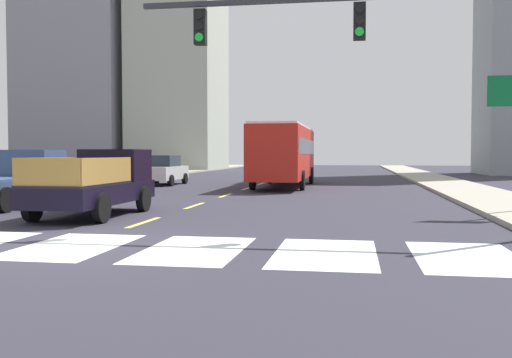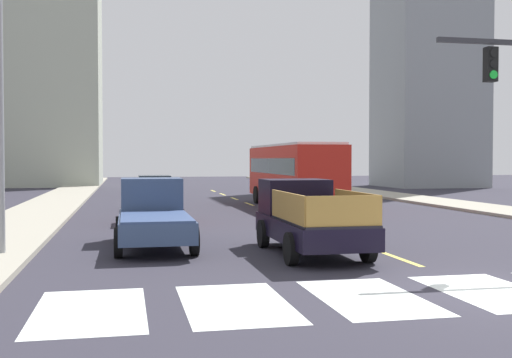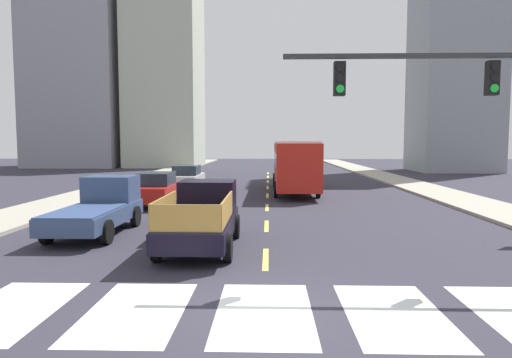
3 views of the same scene
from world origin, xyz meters
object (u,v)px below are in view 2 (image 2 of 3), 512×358
(pickup_stakebed, at_px, (307,218))
(city_bus, at_px, (293,170))
(pickup_dark, at_px, (153,215))
(sedan_mid, at_px, (154,192))
(sedan_far, at_px, (156,201))
(streetlight_left, at_px, (6,64))

(pickup_stakebed, relative_size, city_bus, 0.48)
(pickup_dark, distance_m, sedan_mid, 14.04)
(city_bus, bearing_deg, pickup_stakebed, -104.05)
(sedan_mid, height_order, sedan_far, same)
(pickup_dark, height_order, sedan_far, pickup_dark)
(sedan_mid, relative_size, sedan_far, 1.00)
(pickup_dark, xyz_separation_m, sedan_mid, (0.64, 14.02, -0.06))
(pickup_stakebed, distance_m, sedan_far, 9.64)
(pickup_dark, relative_size, sedan_mid, 1.18)
(sedan_mid, bearing_deg, streetlight_left, -107.23)
(pickup_dark, height_order, city_bus, city_bus)
(sedan_far, bearing_deg, pickup_stakebed, -65.42)
(sedan_mid, bearing_deg, pickup_dark, -94.05)
(pickup_stakebed, xyz_separation_m, sedan_far, (-3.67, 8.91, -0.08))
(sedan_mid, xyz_separation_m, streetlight_left, (-4.41, -15.55, 4.11))
(sedan_far, relative_size, streetlight_left, 0.49)
(pickup_dark, xyz_separation_m, streetlight_left, (-3.76, -1.53, 4.05))
(sedan_far, bearing_deg, pickup_dark, -91.13)
(sedan_mid, bearing_deg, pickup_stakebed, -79.40)
(pickup_dark, relative_size, streetlight_left, 0.58)
(sedan_far, xyz_separation_m, streetlight_left, (-4.16, -8.37, 4.11))
(city_bus, distance_m, streetlight_left, 19.08)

